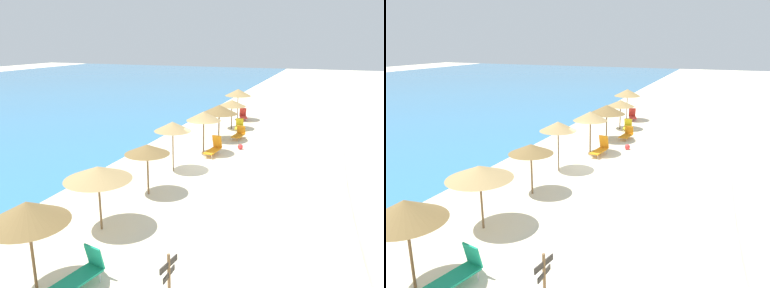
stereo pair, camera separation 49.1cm
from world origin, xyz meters
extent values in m
plane|color=beige|center=(0.00, 0.00, 0.00)|extent=(160.00, 160.00, 0.00)
cylinder|color=brown|center=(-12.22, 0.64, 1.18)|extent=(0.09, 0.09, 2.36)
cone|color=olive|center=(-12.22, 0.64, 2.53)|extent=(2.35, 2.35, 0.64)
cylinder|color=brown|center=(-8.37, 0.99, 1.11)|extent=(0.09, 0.09, 2.22)
cone|color=tan|center=(-8.37, 0.99, 2.33)|extent=(2.58, 2.58, 0.52)
cylinder|color=brown|center=(-4.63, 0.87, 1.08)|extent=(0.09, 0.09, 2.17)
cone|color=olive|center=(-4.63, 0.87, 2.25)|extent=(2.13, 2.13, 0.46)
cylinder|color=brown|center=(-1.19, 1.08, 1.24)|extent=(0.07, 0.07, 2.47)
cone|color=tan|center=(-1.19, 1.08, 2.58)|extent=(2.06, 2.06, 0.52)
cylinder|color=brown|center=(2.51, 0.56, 1.18)|extent=(0.09, 0.09, 2.36)
cone|color=tan|center=(2.51, 0.56, 2.50)|extent=(2.20, 2.20, 0.59)
cylinder|color=brown|center=(6.13, 0.64, 1.07)|extent=(0.10, 0.10, 2.14)
cone|color=olive|center=(6.13, 0.64, 2.31)|extent=(2.65, 2.65, 0.65)
cylinder|color=brown|center=(10.03, 0.73, 1.03)|extent=(0.08, 0.08, 2.05)
cone|color=#9E7F4C|center=(10.03, 0.73, 2.16)|extent=(2.30, 2.30, 0.51)
cylinder|color=brown|center=(13.64, 1.14, 1.20)|extent=(0.07, 0.07, 2.39)
cone|color=#9E7F4C|center=(13.64, 1.14, 2.55)|extent=(2.36, 2.36, 0.61)
cube|color=yellow|center=(9.18, -0.13, 0.37)|extent=(1.40, 0.82, 0.07)
cube|color=yellow|center=(9.79, -0.03, 0.69)|extent=(0.33, 0.64, 0.62)
cylinder|color=silver|center=(8.58, 0.03, 0.17)|extent=(0.04, 0.04, 0.34)
cylinder|color=silver|center=(8.67, -0.48, 0.17)|extent=(0.04, 0.04, 0.34)
cylinder|color=silver|center=(9.69, 0.22, 0.17)|extent=(0.04, 0.04, 0.34)
cylinder|color=silver|center=(9.77, -0.29, 0.17)|extent=(0.04, 0.04, 0.34)
cube|color=#199972|center=(-11.81, -0.46, 0.36)|extent=(1.70, 0.98, 0.07)
cube|color=#199972|center=(-11.07, -0.62, 0.74)|extent=(0.35, 0.70, 0.76)
cylinder|color=silver|center=(-11.09, -0.33, 0.16)|extent=(0.04, 0.04, 0.32)
cylinder|color=silver|center=(-11.20, -0.88, 0.16)|extent=(0.04, 0.04, 0.32)
cube|color=orange|center=(2.30, -0.11, 0.33)|extent=(1.64, 0.78, 0.07)
cube|color=orange|center=(3.04, -0.19, 0.77)|extent=(0.36, 0.64, 0.87)
cylinder|color=silver|center=(1.65, 0.22, 0.15)|extent=(0.04, 0.04, 0.29)
cylinder|color=silver|center=(1.60, -0.29, 0.15)|extent=(0.04, 0.04, 0.29)
cylinder|color=silver|center=(2.99, 0.08, 0.15)|extent=(0.04, 0.04, 0.29)
cylinder|color=silver|center=(2.94, -0.44, 0.15)|extent=(0.04, 0.04, 0.29)
cube|color=orange|center=(6.93, -0.62, 0.28)|extent=(1.46, 0.79, 0.07)
cube|color=orange|center=(7.59, -0.69, 0.59)|extent=(0.22, 0.66, 0.62)
cylinder|color=silver|center=(6.37, -0.29, 0.12)|extent=(0.04, 0.04, 0.24)
cylinder|color=silver|center=(6.31, -0.83, 0.12)|extent=(0.04, 0.04, 0.24)
cylinder|color=silver|center=(7.55, -0.41, 0.12)|extent=(0.04, 0.04, 0.24)
cylinder|color=silver|center=(7.50, -0.95, 0.12)|extent=(0.04, 0.04, 0.24)
cube|color=red|center=(13.81, 0.61, 0.28)|extent=(1.42, 1.01, 0.07)
cube|color=red|center=(14.38, 0.81, 0.67)|extent=(0.50, 0.69, 0.75)
cylinder|color=silver|center=(13.21, 0.68, 0.12)|extent=(0.04, 0.04, 0.24)
cylinder|color=silver|center=(13.38, 0.18, 0.12)|extent=(0.04, 0.04, 0.24)
cylinder|color=silver|center=(14.24, 1.04, 0.12)|extent=(0.04, 0.04, 0.24)
cylinder|color=silver|center=(14.41, 0.54, 0.12)|extent=(0.04, 0.04, 0.24)
cylinder|color=brown|center=(-11.51, -3.34, 0.84)|extent=(0.09, 0.09, 1.68)
cube|color=#332D28|center=(-11.51, -3.34, 1.38)|extent=(0.84, 0.16, 0.18)
cube|color=#332D28|center=(-11.51, -3.34, 1.08)|extent=(0.72, 0.04, 0.16)
sphere|color=red|center=(4.40, -1.41, 0.18)|extent=(0.37, 0.37, 0.37)
camera|label=1|loc=(-19.44, -7.03, 7.15)|focal=34.99mm
camera|label=2|loc=(-19.26, -7.49, 7.15)|focal=34.99mm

